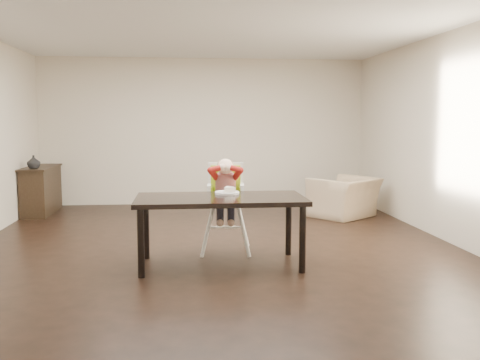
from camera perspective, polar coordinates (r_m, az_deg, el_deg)
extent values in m
plane|color=black|center=(6.71, -2.61, -7.11)|extent=(7.00, 7.00, 0.00)
cube|color=beige|center=(10.02, -3.84, 5.17)|extent=(6.00, 0.02, 2.70)
cube|color=beige|center=(3.04, 1.15, 2.23)|extent=(6.00, 0.02, 2.70)
cube|color=beige|center=(7.34, 21.49, 4.27)|extent=(0.02, 7.00, 2.70)
cube|color=white|center=(6.62, -2.74, 16.25)|extent=(6.00, 7.00, 0.02)
cube|color=black|center=(5.73, -2.11, -2.06)|extent=(1.80, 0.90, 0.05)
cylinder|color=black|center=(5.44, -10.54, -6.65)|extent=(0.07, 0.07, 0.70)
cylinder|color=black|center=(5.55, 6.69, -6.31)|extent=(0.07, 0.07, 0.70)
cylinder|color=black|center=(6.16, -9.99, -5.09)|extent=(0.07, 0.07, 0.70)
cylinder|color=black|center=(6.26, 5.20, -4.84)|extent=(0.07, 0.07, 0.70)
cylinder|color=white|center=(6.21, -3.51, -5.42)|extent=(0.05, 0.05, 0.59)
cylinder|color=white|center=(6.21, 0.41, -5.42)|extent=(0.05, 0.05, 0.59)
cylinder|color=white|center=(6.63, -3.35, -4.67)|extent=(0.05, 0.05, 0.59)
cylinder|color=white|center=(6.62, 0.32, -4.66)|extent=(0.05, 0.05, 0.59)
cube|color=white|center=(6.36, -1.54, -2.42)|extent=(0.45, 0.42, 0.05)
cube|color=#99BB18|center=(6.36, -1.54, -2.09)|extent=(0.36, 0.34, 0.03)
cube|color=white|center=(6.49, -1.54, -0.08)|extent=(0.43, 0.09, 0.44)
cube|color=#99BB18|center=(6.46, -1.54, -0.20)|extent=(0.36, 0.05, 0.40)
cube|color=black|center=(6.38, -2.16, -0.29)|extent=(0.05, 0.19, 0.02)
cube|color=black|center=(6.38, -0.93, -0.28)|extent=(0.05, 0.19, 0.02)
cylinder|color=#A52312|center=(6.33, -1.55, -0.67)|extent=(0.26, 0.26, 0.29)
sphere|color=beige|center=(6.29, -1.56, 1.41)|extent=(0.21, 0.21, 0.19)
ellipsoid|color=brown|center=(6.31, -1.55, 1.62)|extent=(0.21, 0.20, 0.15)
sphere|color=beige|center=(6.19, -1.91, 1.37)|extent=(0.09, 0.09, 0.08)
sphere|color=beige|center=(6.19, -1.22, 1.37)|extent=(0.09, 0.09, 0.08)
cylinder|color=white|center=(5.95, -1.39, -1.41)|extent=(0.34, 0.34, 0.02)
torus|color=white|center=(5.95, -1.39, -1.29)|extent=(0.34, 0.34, 0.01)
imported|color=tan|center=(8.81, 11.09, -1.13)|extent=(1.17, 1.10, 0.86)
cube|color=black|center=(9.59, -20.44, -1.09)|extent=(0.40, 1.20, 0.76)
cube|color=black|center=(9.55, -20.53, 1.26)|extent=(0.44, 1.26, 0.03)
imported|color=#99999E|center=(9.18, -21.15, 1.77)|extent=(0.27, 0.28, 0.21)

